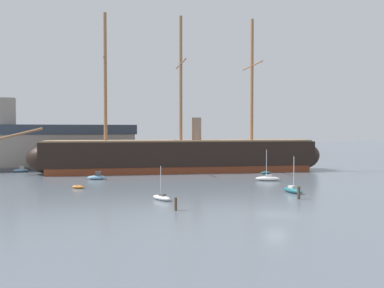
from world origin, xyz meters
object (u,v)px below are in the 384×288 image
Objects in this scene: sailboat_mid_right at (268,178)px; motorboat_distant_centre at (143,164)px; dinghy_mid_left at (78,187)px; tall_ship at (181,155)px; sailboat_foreground_right at (293,190)px; dockside_warehouse_left at (22,147)px; sailboat_foreground_left at (162,197)px; mooring_piling_nearest at (176,204)px; mooring_piling_left_pair at (299,193)px; dinghy_far_right at (269,164)px; dinghy_alongside_stern at (266,173)px; motorboat_alongside_bow at (97,177)px; motorboat_far_left at (21,170)px.

sailboat_mid_right is 1.45× the size of motorboat_distant_centre.
sailboat_mid_right reaches higher than dinghy_mid_left.
tall_ship is 34.05m from sailboat_foreground_right.
dockside_warehouse_left is (-37.54, 53.61, 4.59)m from sailboat_foreground_right.
mooring_piling_nearest is at bearing -93.06° from sailboat_foreground_left.
mooring_piling_left_pair is at bearing -115.03° from sailboat_foreground_right.
dinghy_far_right is (38.72, 39.90, -0.04)m from sailboat_foreground_left.
sailboat_mid_right is at bearing -117.90° from dinghy_alongside_stern.
motorboat_distant_centre is at bearing 110.98° from sailboat_mid_right.
dinghy_far_right is 58.67m from dockside_warehouse_left.
sailboat_mid_right is (9.56, -19.74, -3.10)m from tall_ship.
mooring_piling_left_pair is at bearing -81.86° from motorboat_distant_centre.
motorboat_distant_centre is (-13.82, 36.04, 0.06)m from sailboat_mid_right.
mooring_piling_left_pair is at bearing -111.68° from dinghy_alongside_stern.
mooring_piling_nearest is (4.50, -32.54, 0.25)m from motorboat_alongside_bow.
sailboat_mid_right is at bearing 41.01° from mooring_piling_nearest.
mooring_piling_nearest is (-39.10, -47.03, 0.41)m from dinghy_far_right.
dinghy_alongside_stern is at bearing -24.34° from motorboat_far_left.
tall_ship is 1.24× the size of dockside_warehouse_left.
tall_ship reaches higher than mooring_piling_left_pair.
motorboat_far_left is at bearing -169.78° from motorboat_distant_centre.
mooring_piling_left_pair is (17.10, -5.13, 0.45)m from sailboat_foreground_left.
dockside_warehouse_left is at bearing 89.33° from motorboat_far_left.
sailboat_foreground_right is at bearing -110.99° from dinghy_alongside_stern.
sailboat_mid_right is at bearing 71.92° from mooring_piling_left_pair.
sailboat_foreground_right is 3.55× the size of mooring_piling_nearest.
sailboat_mid_right reaches higher than mooring_piling_left_pair.
motorboat_distant_centre is (14.19, 23.94, 0.03)m from motorboat_alongside_bow.
motorboat_alongside_bow is 2.35× the size of mooring_piling_nearest.
tall_ship is 33.97m from motorboat_far_left.
mooring_piling_nearest reaches higher than dinghy_far_right.
sailboat_foreground_left is at bearing 86.94° from mooring_piling_nearest.
dinghy_mid_left is 0.58× the size of motorboat_distant_centre.
motorboat_alongside_bow is 27.82m from motorboat_distant_centre.
sailboat_foreground_right reaches higher than motorboat_alongside_bow.
motorboat_alongside_bow is 1.50× the size of dinghy_alongside_stern.
tall_ship reaches higher than dockside_warehouse_left.
mooring_piling_nearest reaches higher than dinghy_alongside_stern.
mooring_piling_nearest is at bearing -82.13° from motorboat_alongside_bow.
sailboat_foreground_left is 17.45m from dinghy_mid_left.
sailboat_foreground_right is at bearing -80.20° from tall_ship.
dockside_warehouse_left is (-41.33, 39.94, 4.57)m from sailboat_mid_right.
dinghy_alongside_stern is 0.79× the size of dinghy_far_right.
mooring_piling_left_pair is (-11.29, -28.38, 0.55)m from dinghy_alongside_stern.
motorboat_far_left is (-46.70, 21.12, 0.17)m from dinghy_alongside_stern.
mooring_piling_left_pair is (7.80, -54.49, 0.31)m from motorboat_distant_centre.
sailboat_mid_right is at bearing -44.02° from dockside_warehouse_left.
tall_ship is 19.43× the size of motorboat_alongside_bow.
motorboat_distant_centre is at bearing 162.18° from dinghy_far_right.
sailboat_foreground_left is 0.84× the size of sailboat_foreground_right.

